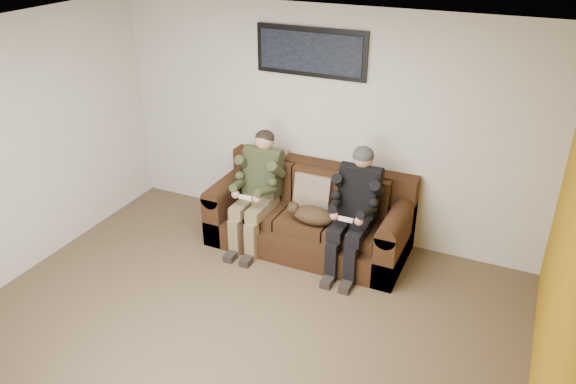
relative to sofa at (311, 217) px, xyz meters
The scene contains 12 objects.
floor 1.86m from the sofa, 91.46° to the right, with size 5.00×5.00×0.00m, color brown.
ceiling 2.91m from the sofa, 91.46° to the right, with size 5.00×5.00×0.00m, color silver.
wall_back 1.05m from the sofa, 96.31° to the left, with size 5.00×5.00×0.00m, color beige.
wall_right 3.21m from the sofa, 36.70° to the right, with size 4.50×4.50×0.00m, color beige.
accent_wall_right 3.20m from the sofa, 36.81° to the right, with size 4.50×4.50×0.00m, color #A77710.
sofa is the anchor object (origin of this frame).
throw_pillow 0.30m from the sofa, 90.00° to the left, with size 0.42×0.12×0.40m, color #896F5A.
throw_blanket 0.91m from the sofa, 157.49° to the left, with size 0.45×0.22×0.08m, color tan.
person_left 0.71m from the sofa, 161.99° to the right, with size 0.51×0.87×1.30m.
person_right 0.71m from the sofa, 17.97° to the right, with size 0.51×0.86×1.30m.
cat 0.36m from the sofa, 67.36° to the right, with size 0.66×0.26×0.24m.
framed_poster 1.81m from the sofa, 117.31° to the left, with size 1.25×0.05×0.52m.
Camera 1 is at (2.11, -3.30, 3.46)m, focal length 35.00 mm.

